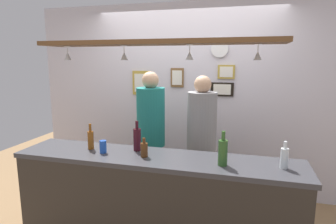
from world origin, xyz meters
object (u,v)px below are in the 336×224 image
(picture_frame_crest, at_px, (177,78))
(wall_clock, at_px, (220,49))
(person_left_teal_shirt, at_px, (151,128))
(bottle_beer_brown_stubby, at_px, (144,149))
(person_right_grey_shirt, at_px, (202,133))
(picture_frame_caricature, at_px, (141,83))
(drink_can, at_px, (103,147))
(picture_frame_lower_pair, at_px, (222,89))
(bottle_beer_amber_tall, at_px, (91,139))
(bottle_soda_clear, at_px, (284,158))
(bottle_wine_dark_red, at_px, (137,139))
(picture_frame_upper_small, at_px, (226,72))
(bottle_champagne_green, at_px, (223,152))

(picture_frame_crest, distance_m, wall_clock, 0.68)
(person_left_teal_shirt, relative_size, bottle_beer_brown_stubby, 9.48)
(person_right_grey_shirt, xyz_separation_m, picture_frame_caricature, (-0.97, 0.63, 0.51))
(drink_can, bearing_deg, picture_frame_lower_pair, 55.11)
(drink_can, xyz_separation_m, picture_frame_caricature, (-0.14, 1.44, 0.50))
(bottle_beer_amber_tall, relative_size, picture_frame_crest, 1.00)
(bottle_soda_clear, xyz_separation_m, bottle_beer_brown_stubby, (-1.22, -0.04, -0.02))
(picture_frame_caricature, bearing_deg, bottle_wine_dark_red, -71.48)
(picture_frame_upper_small, height_order, wall_clock, wall_clock)
(bottle_beer_amber_tall, xyz_separation_m, drink_can, (0.18, -0.08, -0.04))
(person_left_teal_shirt, bearing_deg, person_right_grey_shirt, 0.00)
(person_left_teal_shirt, height_order, bottle_champagne_green, person_left_teal_shirt)
(bottle_wine_dark_red, relative_size, bottle_beer_amber_tall, 1.15)
(person_left_teal_shirt, distance_m, picture_frame_crest, 0.87)
(bottle_soda_clear, height_order, bottle_beer_brown_stubby, bottle_soda_clear)
(bottle_champagne_green, relative_size, picture_frame_crest, 1.15)
(picture_frame_lower_pair, relative_size, picture_frame_upper_small, 1.36)
(picture_frame_upper_small, bearing_deg, bottle_soda_clear, -67.09)
(picture_frame_caricature, bearing_deg, bottle_beer_amber_tall, -91.72)
(bottle_wine_dark_red, height_order, drink_can, bottle_wine_dark_red)
(bottle_champagne_green, relative_size, picture_frame_caricature, 0.88)
(person_right_grey_shirt, xyz_separation_m, picture_frame_lower_pair, (0.17, 0.63, 0.45))
(picture_frame_lower_pair, bearing_deg, bottle_beer_amber_tall, -130.96)
(bottle_soda_clear, relative_size, picture_frame_upper_small, 1.05)
(picture_frame_crest, bearing_deg, bottle_beer_brown_stubby, -88.64)
(picture_frame_upper_small, bearing_deg, bottle_champagne_green, -86.30)
(bottle_beer_amber_tall, distance_m, picture_frame_caricature, 1.44)
(bottle_champagne_green, xyz_separation_m, wall_clock, (-0.19, 1.46, 0.91))
(person_left_teal_shirt, height_order, bottle_soda_clear, person_left_teal_shirt)
(picture_frame_caricature, bearing_deg, person_right_grey_shirt, -32.96)
(bottle_beer_brown_stubby, relative_size, picture_frame_lower_pair, 0.60)
(person_left_teal_shirt, relative_size, picture_frame_caricature, 5.02)
(bottle_soda_clear, bearing_deg, drink_can, -178.79)
(person_left_teal_shirt, xyz_separation_m, picture_frame_crest, (0.17, 0.63, 0.57))
(person_right_grey_shirt, height_order, drink_can, person_right_grey_shirt)
(drink_can, relative_size, picture_frame_lower_pair, 0.41)
(bottle_champagne_green, distance_m, picture_frame_upper_small, 1.60)
(picture_frame_lower_pair, distance_m, picture_frame_upper_small, 0.24)
(person_left_teal_shirt, distance_m, person_right_grey_shirt, 0.62)
(bottle_beer_brown_stubby, height_order, picture_frame_upper_small, picture_frame_upper_small)
(picture_frame_caricature, relative_size, wall_clock, 1.55)
(person_left_teal_shirt, distance_m, picture_frame_lower_pair, 1.09)
(bottle_soda_clear, bearing_deg, person_left_teal_shirt, 151.56)
(wall_clock, bearing_deg, bottle_champagne_green, -82.65)
(drink_can, xyz_separation_m, picture_frame_crest, (0.39, 1.44, 0.59))
(picture_frame_lower_pair, distance_m, picture_frame_caricature, 1.14)
(picture_frame_crest, relative_size, wall_clock, 1.18)
(bottle_beer_brown_stubby, bearing_deg, picture_frame_lower_pair, 68.08)
(drink_can, xyz_separation_m, picture_frame_lower_pair, (1.00, 1.44, 0.44))
(bottle_beer_brown_stubby, bearing_deg, person_left_teal_shirt, 104.40)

